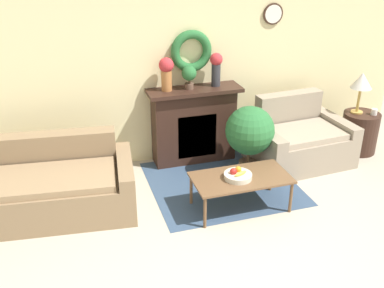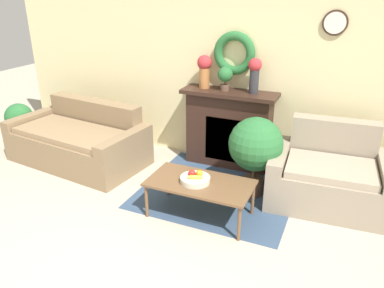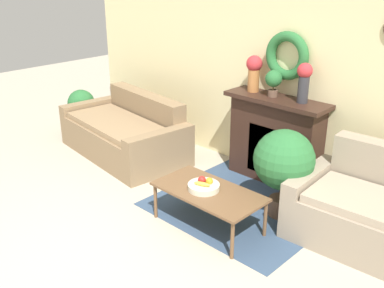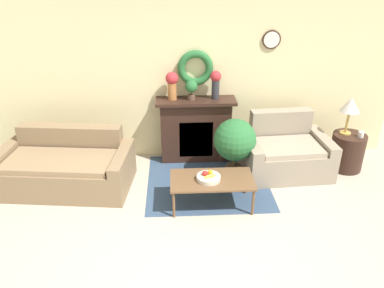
{
  "view_description": "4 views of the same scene",
  "coord_description": "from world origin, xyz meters",
  "views": [
    {
      "loc": [
        -1.58,
        -2.87,
        2.93
      ],
      "look_at": [
        -0.23,
        1.49,
        0.78
      ],
      "focal_mm": 42.0,
      "sensor_mm": 36.0,
      "label": 1
    },
    {
      "loc": [
        1.6,
        -2.0,
        2.34
      ],
      "look_at": [
        0.02,
        1.62,
        0.66
      ],
      "focal_mm": 35.0,
      "sensor_mm": 36.0,
      "label": 2
    },
    {
      "loc": [
        2.91,
        -1.74,
        2.52
      ],
      "look_at": [
        -0.1,
        1.39,
        0.76
      ],
      "focal_mm": 42.0,
      "sensor_mm": 36.0,
      "label": 3
    },
    {
      "loc": [
        -0.21,
        -3.02,
        3.05
      ],
      "look_at": [
        0.03,
        1.61,
        0.76
      ],
      "focal_mm": 35.0,
      "sensor_mm": 36.0,
      "label": 4
    }
  ],
  "objects": [
    {
      "name": "potted_plant_on_mantel",
      "position": [
        0.07,
        2.57,
        1.26
      ],
      "size": [
        0.2,
        0.2,
        0.31
      ],
      "color": "brown",
      "rests_on": "fireplace"
    },
    {
      "name": "wall_back",
      "position": [
        0.01,
        2.79,
        1.36
      ],
      "size": [
        6.8,
        0.18,
        2.7
      ],
      "color": "beige",
      "rests_on": "ground_plane"
    },
    {
      "name": "fruit_bowl",
      "position": [
        0.23,
        1.22,
        0.45
      ],
      "size": [
        0.32,
        0.32,
        0.12
      ],
      "color": "beige",
      "rests_on": "coffee_table"
    },
    {
      "name": "potted_plant_floor_by_loveseat",
      "position": [
        0.68,
        1.93,
        0.62
      ],
      "size": [
        0.63,
        0.63,
        0.96
      ],
      "color": "brown",
      "rests_on": "ground_plane"
    },
    {
      "name": "coffee_table",
      "position": [
        0.28,
        1.24,
        0.38
      ],
      "size": [
        1.12,
        0.59,
        0.41
      ],
      "color": "brown",
      "rests_on": "ground_plane"
    },
    {
      "name": "loveseat_right",
      "position": [
        1.52,
        2.11,
        0.32
      ],
      "size": [
        1.38,
        1.02,
        0.91
      ],
      "rotation": [
        0.0,
        0.0,
        0.07
      ],
      "color": "gray",
      "rests_on": "ground_plane"
    },
    {
      "name": "vase_on_mantel_left",
      "position": [
        -0.23,
        2.59,
        1.32
      ],
      "size": [
        0.19,
        0.19,
        0.44
      ],
      "color": "#AD6B38",
      "rests_on": "fireplace"
    },
    {
      "name": "fireplace",
      "position": [
        0.14,
        2.59,
        0.54
      ],
      "size": [
        1.27,
        0.41,
        1.06
      ],
      "color": "#331E16",
      "rests_on": "ground_plane"
    },
    {
      "name": "potted_plant_floor_by_couch",
      "position": [
        -3.01,
        1.91,
        0.42
      ],
      "size": [
        0.42,
        0.42,
        0.69
      ],
      "color": "brown",
      "rests_on": "ground_plane"
    },
    {
      "name": "vase_on_mantel_right",
      "position": [
        0.45,
        2.59,
        1.33
      ],
      "size": [
        0.17,
        0.17,
        0.45
      ],
      "color": "#2D2D33",
      "rests_on": "fireplace"
    },
    {
      "name": "floor_rug",
      "position": [
        0.28,
        1.83,
        0.0
      ],
      "size": [
        1.82,
        1.69,
        0.01
      ],
      "color": "#334760",
      "rests_on": "ground_plane"
    },
    {
      "name": "couch_left",
      "position": [
        -1.83,
        1.85,
        0.3
      ],
      "size": [
        2.01,
        1.21,
        0.82
      ],
      "rotation": [
        0.0,
        0.0,
        -0.11
      ],
      "color": "#846B4C",
      "rests_on": "ground_plane"
    },
    {
      "name": "ground_plane",
      "position": [
        0.0,
        0.0,
        0.0
      ],
      "size": [
        16.0,
        16.0,
        0.0
      ],
      "primitive_type": "plane",
      "color": "#ADA38E"
    }
  ]
}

